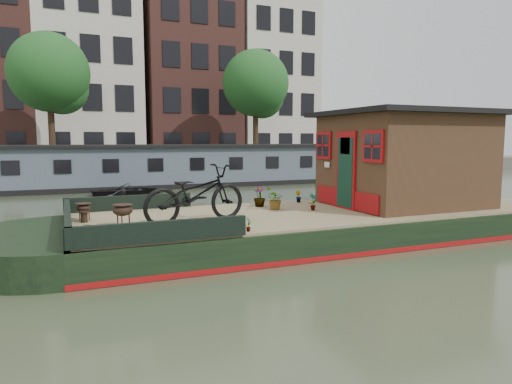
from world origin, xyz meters
name	(u,v)px	position (x,y,z in m)	size (l,w,h in m)	color
ground	(330,236)	(0.00, 0.00, 0.00)	(120.00, 120.00, 0.00)	#303622
houseboat_hull	(281,229)	(-1.33, 0.00, 0.27)	(14.01, 4.02, 0.60)	black
houseboat_deck	(330,211)	(0.00, 0.00, 0.62)	(11.80, 3.80, 0.05)	#867553
bow_bulwark	(113,216)	(-5.07, 0.00, 0.82)	(3.00, 4.00, 0.35)	black
cabin	(404,158)	(2.19, 0.00, 1.88)	(4.00, 3.50, 2.42)	black
bicycle	(195,194)	(-3.49, -0.44, 1.25)	(0.79, 2.27, 1.19)	black
potted_plant_a	(313,202)	(-0.44, 0.09, 0.86)	(0.22, 0.15, 0.42)	#A2672E
potted_plant_b	(298,196)	(-0.09, 1.51, 0.81)	(0.18, 0.14, 0.32)	maroon
potted_plant_c	(275,199)	(-1.23, 0.56, 0.91)	(0.47, 0.40, 0.52)	#9F662E
potted_plant_d	(260,196)	(-1.38, 1.17, 0.91)	(0.29, 0.29, 0.52)	#994029
potted_plant_e	(248,224)	(-2.84, -1.70, 0.79)	(0.15, 0.10, 0.29)	brown
brazier_front	(123,215)	(-4.91, -0.25, 0.87)	(0.41, 0.41, 0.44)	black
brazier_rear	(84,212)	(-5.60, 0.69, 0.84)	(0.35, 0.35, 0.38)	black
bollard_port	(84,217)	(-5.60, 0.51, 0.77)	(0.21, 0.21, 0.23)	black
bollard_stbd	(88,230)	(-5.60, -0.91, 0.74)	(0.16, 0.16, 0.18)	black
dinghy	(128,187)	(-3.43, 10.66, 0.32)	(2.17, 3.04, 0.63)	black
far_houseboat	(187,166)	(0.00, 14.00, 0.97)	(20.40, 4.40, 2.11)	#434E5A
quay	(163,169)	(0.00, 20.50, 0.45)	(60.00, 6.00, 0.90)	#47443F
townhouse_row	(144,69)	(0.15, 27.50, 7.90)	(27.25, 8.00, 16.50)	brown
tree_left	(52,76)	(-6.36, 19.07, 5.89)	(4.40, 4.40, 7.40)	#332316
tree_right	(257,86)	(6.14, 19.07, 5.89)	(4.40, 4.40, 7.40)	#332316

